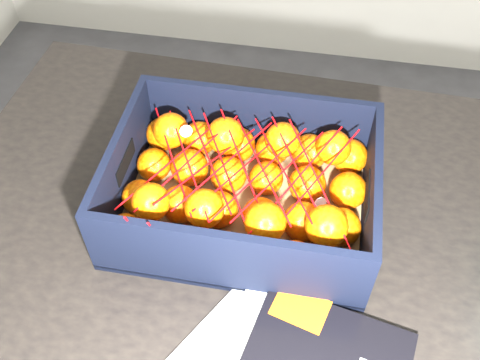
# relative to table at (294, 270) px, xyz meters

# --- Properties ---
(table) EXTENTS (1.23, 0.84, 0.75)m
(table) POSITION_rel_table_xyz_m (0.00, 0.00, 0.00)
(table) COLOR black
(table) RESTS_ON ground
(produce_crate) EXTENTS (0.40, 0.30, 0.13)m
(produce_crate) POSITION_rel_table_xyz_m (-0.09, 0.04, 0.14)
(produce_crate) COLOR olive
(produce_crate) RESTS_ON table
(clementine_heap) EXTENTS (0.38, 0.28, 0.11)m
(clementine_heap) POSITION_rel_table_xyz_m (-0.09, 0.04, 0.15)
(clementine_heap) COLOR #D75204
(clementine_heap) RESTS_ON produce_crate
(mesh_net) EXTENTS (0.33, 0.27, 0.09)m
(mesh_net) POSITION_rel_table_xyz_m (-0.10, 0.03, 0.20)
(mesh_net) COLOR red
(mesh_net) RESTS_ON clementine_heap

